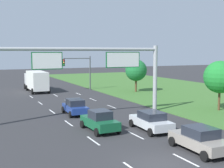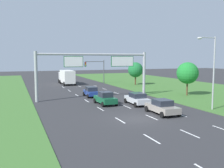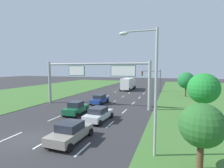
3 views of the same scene
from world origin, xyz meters
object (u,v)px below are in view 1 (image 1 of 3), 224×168
roadside_tree_far (136,70)px  car_mid_lane (200,139)px  car_lead_silver (75,107)px  car_far_ahead (100,121)px  traffic_light_mast (79,67)px  car_near_red (151,121)px  sign_gantry (83,67)px  box_truck (36,80)px  roadside_tree_mid (220,77)px

roadside_tree_far → car_mid_lane: bearing=-111.2°
car_lead_silver → car_far_ahead: 7.13m
car_lead_silver → traffic_light_mast: bearing=72.2°
car_near_red → roadside_tree_far: size_ratio=0.87×
car_near_red → sign_gantry: bearing=118.0°
box_truck → sign_gantry: size_ratio=0.49×
roadside_tree_far → car_far_ahead: bearing=-126.0°
car_lead_silver → roadside_tree_far: bearing=44.1°
sign_gantry → traffic_light_mast: size_ratio=3.08×
car_far_ahead → roadside_tree_mid: roadside_tree_mid is taller
car_near_red → traffic_light_mast: size_ratio=0.80×
sign_gantry → roadside_tree_mid: size_ratio=3.19×
car_near_red → sign_gantry: 8.74m
box_truck → roadside_tree_mid: roadside_tree_mid is taller
car_lead_silver → car_mid_lane: size_ratio=0.92×
car_mid_lane → sign_gantry: sign_gantry is taller
car_mid_lane → roadside_tree_far: bearing=70.0°
traffic_light_mast → roadside_tree_mid: bearing=-70.9°
roadside_tree_far → traffic_light_mast: bearing=142.5°
car_lead_silver → car_mid_lane: bearing=-74.0°
car_far_ahead → roadside_tree_far: 24.65m
sign_gantry → roadside_tree_far: bearing=46.2°
sign_gantry → roadside_tree_far: sign_gantry is taller
car_mid_lane → traffic_light_mast: bearing=85.7°
box_truck → roadside_tree_mid: size_ratio=1.58×
car_near_red → traffic_light_mast: traffic_light_mast is taller
car_mid_lane → car_near_red: bearing=91.4°
car_near_red → car_lead_silver: car_near_red is taller
traffic_light_mast → roadside_tree_far: (7.45, -5.71, -0.44)m
car_far_ahead → car_lead_silver: bearing=85.9°
sign_gantry → car_near_red: bearing=-64.7°
car_mid_lane → roadside_tree_far: size_ratio=0.86×
car_lead_silver → car_far_ahead: car_far_ahead is taller
box_truck → traffic_light_mast: 7.17m
box_truck → roadside_tree_mid: (14.63, -24.75, 1.90)m
car_far_ahead → roadside_tree_mid: 15.43m
car_lead_silver → car_far_ahead: (-0.25, -7.13, 0.02)m
sign_gantry → car_far_ahead: bearing=-95.5°
car_mid_lane → car_far_ahead: size_ratio=1.07×
box_truck → car_mid_lane: bearing=-83.9°
car_near_red → car_far_ahead: 4.16m
sign_gantry → roadside_tree_far: 20.13m
car_mid_lane → roadside_tree_mid: (11.11, 9.97, 2.87)m
car_lead_silver → box_truck: bearing=92.0°
car_far_ahead → roadside_tree_far: roadside_tree_far is taller
car_mid_lane → car_far_ahead: car_far_ahead is taller
car_lead_silver → box_truck: size_ratio=0.48×
car_far_ahead → roadside_tree_mid: bearing=7.3°
box_truck → traffic_light_mast: (6.64, -1.69, 2.12)m
car_mid_lane → sign_gantry: size_ratio=0.26×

